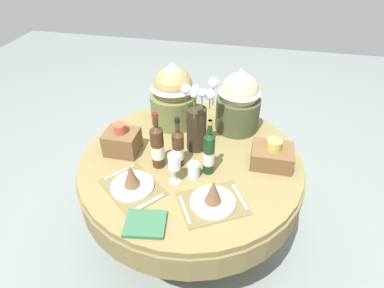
# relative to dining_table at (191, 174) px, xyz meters

# --- Properties ---
(ground) EXTENTS (8.00, 8.00, 0.00)m
(ground) POSITION_rel_dining_table_xyz_m (0.00, 0.00, -0.60)
(ground) COLOR gray
(dining_table) EXTENTS (1.40, 1.40, 0.74)m
(dining_table) POSITION_rel_dining_table_xyz_m (0.00, 0.00, 0.00)
(dining_table) COLOR olive
(dining_table) RESTS_ON ground
(place_setting_left) EXTENTS (0.43, 0.42, 0.16)m
(place_setting_left) POSITION_rel_dining_table_xyz_m (-0.26, -0.32, 0.19)
(place_setting_left) COLOR brown
(place_setting_left) RESTS_ON dining_table
(place_setting_right) EXTENTS (0.42, 0.39, 0.16)m
(place_setting_right) POSITION_rel_dining_table_xyz_m (0.19, -0.35, 0.19)
(place_setting_right) COLOR brown
(place_setting_right) RESTS_ON dining_table
(flower_vase) EXTENTS (0.21, 0.23, 0.47)m
(flower_vase) POSITION_rel_dining_table_xyz_m (0.02, 0.11, 0.34)
(flower_vase) COLOR #332819
(flower_vase) RESTS_ON dining_table
(wine_bottle_left) EXTENTS (0.07, 0.07, 0.33)m
(wine_bottle_left) POSITION_rel_dining_table_xyz_m (-0.06, -0.08, 0.26)
(wine_bottle_left) COLOR #422814
(wine_bottle_left) RESTS_ON dining_table
(wine_bottle_centre) EXTENTS (0.07, 0.07, 0.36)m
(wine_bottle_centre) POSITION_rel_dining_table_xyz_m (0.13, -0.10, 0.28)
(wine_bottle_centre) COLOR #143819
(wine_bottle_centre) RESTS_ON dining_table
(wine_bottle_right) EXTENTS (0.08, 0.08, 0.37)m
(wine_bottle_right) POSITION_rel_dining_table_xyz_m (-0.17, -0.11, 0.28)
(wine_bottle_right) COLOR #422814
(wine_bottle_right) RESTS_ON dining_table
(wine_glass_left) EXTENTS (0.07, 0.07, 0.19)m
(wine_glass_left) POSITION_rel_dining_table_xyz_m (-0.04, -0.23, 0.28)
(wine_glass_left) COLOR silver
(wine_glass_left) RESTS_ON dining_table
(tumbler_mid) EXTENTS (0.07, 0.07, 0.09)m
(tumbler_mid) POSITION_rel_dining_table_xyz_m (0.05, -0.16, 0.19)
(tumbler_mid) COLOR silver
(tumbler_mid) RESTS_ON dining_table
(book_on_table) EXTENTS (0.22, 0.19, 0.02)m
(book_on_table) POSITION_rel_dining_table_xyz_m (-0.11, -0.56, 0.15)
(book_on_table) COLOR #336642
(book_on_table) RESTS_ON dining_table
(gift_tub_back_left) EXTENTS (0.32, 0.32, 0.45)m
(gift_tub_back_left) POSITION_rel_dining_table_xyz_m (-0.20, 0.37, 0.38)
(gift_tub_back_left) COLOR olive
(gift_tub_back_left) RESTS_ON dining_table
(gift_tub_back_right) EXTENTS (0.30, 0.30, 0.44)m
(gift_tub_back_right) POSITION_rel_dining_table_xyz_m (0.24, 0.39, 0.37)
(gift_tub_back_right) COLOR #474C2D
(gift_tub_back_right) RESTS_ON dining_table
(woven_basket_side_left) EXTENTS (0.20, 0.17, 0.21)m
(woven_basket_side_left) POSITION_rel_dining_table_xyz_m (-0.43, -0.03, 0.22)
(woven_basket_side_left) COLOR brown
(woven_basket_side_left) RESTS_ON dining_table
(woven_basket_side_right) EXTENTS (0.24, 0.20, 0.17)m
(woven_basket_side_right) POSITION_rel_dining_table_xyz_m (0.49, 0.04, 0.20)
(woven_basket_side_right) COLOR brown
(woven_basket_side_right) RESTS_ON dining_table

